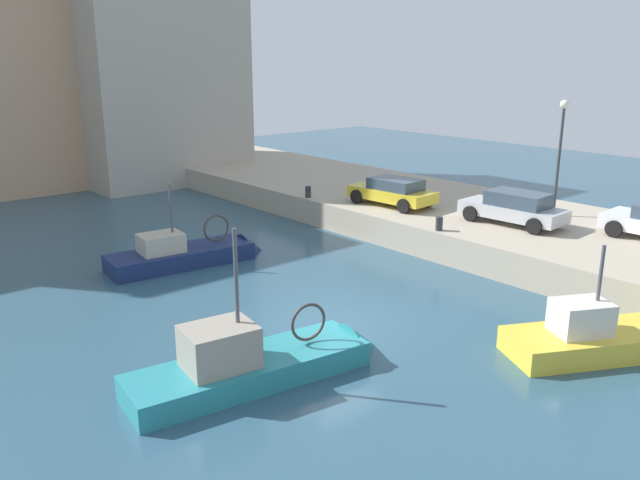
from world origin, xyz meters
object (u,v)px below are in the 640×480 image
object	(u,v)px
fishing_boat_teal	(262,372)
mooring_bollard_mid	(308,192)
parked_car_yellow	(393,191)
mooring_bollard_south	(439,224)
quay_streetlamp	(561,139)
fishing_boat_navy	(190,261)
parked_car_silver	(514,208)
fishing_boat_yellow	(619,346)

from	to	relation	value
fishing_boat_teal	mooring_bollard_mid	xyz separation A→B (m)	(10.91, 11.36, 1.31)
parked_car_yellow	mooring_bollard_south	bearing A→B (deg)	-113.63
mooring_bollard_mid	quay_streetlamp	world-z (taller)	quay_streetlamp
fishing_boat_navy	parked_car_yellow	distance (m)	9.80
fishing_boat_navy	parked_car_yellow	bearing A→B (deg)	-10.60
parked_car_yellow	quay_streetlamp	distance (m)	7.39
parked_car_silver	mooring_bollard_south	world-z (taller)	parked_car_silver
fishing_boat_teal	parked_car_yellow	distance (m)	14.91
fishing_boat_navy	parked_car_yellow	xyz separation A→B (m)	(9.48, -1.77, 1.74)
fishing_boat_yellow	mooring_bollard_mid	size ratio (longest dim) A/B	11.80
mooring_bollard_south	quay_streetlamp	size ratio (longest dim) A/B	0.11
fishing_boat_navy	fishing_boat_teal	world-z (taller)	fishing_boat_teal
fishing_boat_yellow	parked_car_yellow	distance (m)	13.51
mooring_bollard_south	fishing_boat_yellow	bearing A→B (deg)	-107.04
mooring_bollard_mid	quay_streetlamp	bearing A→B (deg)	-59.48
mooring_bollard_south	fishing_boat_navy	bearing A→B (deg)	142.10
mooring_bollard_south	fishing_boat_teal	bearing A→B (deg)	-162.87
parked_car_silver	fishing_boat_yellow	bearing A→B (deg)	-128.25
mooring_bollard_south	quay_streetlamp	distance (m)	6.58
mooring_bollard_mid	mooring_bollard_south	bearing A→B (deg)	-90.00
parked_car_yellow	mooring_bollard_mid	xyz separation A→B (m)	(-1.83, 3.82, -0.38)
mooring_bollard_mid	parked_car_yellow	bearing A→B (deg)	-64.40
fishing_boat_yellow	mooring_bollard_mid	xyz separation A→B (m)	(2.60, 16.47, 1.35)
fishing_boat_navy	fishing_boat_teal	size ratio (longest dim) A/B	0.91
fishing_boat_navy	mooring_bollard_mid	bearing A→B (deg)	14.95
quay_streetlamp	fishing_boat_teal	bearing A→B (deg)	-173.87
fishing_boat_navy	mooring_bollard_mid	size ratio (longest dim) A/B	11.70
fishing_boat_teal	mooring_bollard_south	distance (m)	11.50
mooring_bollard_mid	quay_streetlamp	distance (m)	11.52
parked_car_silver	mooring_bollard_south	bearing A→B (deg)	156.33
parked_car_yellow	mooring_bollard_south	world-z (taller)	parked_car_yellow
fishing_boat_teal	fishing_boat_yellow	xyz separation A→B (m)	(8.32, -5.11, -0.05)
mooring_bollard_mid	quay_streetlamp	xyz separation A→B (m)	(5.65, -9.59, 2.98)
parked_car_yellow	mooring_bollard_south	xyz separation A→B (m)	(-1.83, -4.18, -0.38)
parked_car_yellow	parked_car_silver	distance (m)	5.64
fishing_boat_navy	mooring_bollard_mid	world-z (taller)	fishing_boat_navy
fishing_boat_yellow	mooring_bollard_mid	bearing A→B (deg)	81.04
parked_car_silver	mooring_bollard_mid	size ratio (longest dim) A/B	7.74
fishing_boat_yellow	parked_car_silver	xyz separation A→B (m)	(5.63, 7.14, 1.77)
mooring_bollard_south	mooring_bollard_mid	xyz separation A→B (m)	(0.00, 8.00, 0.00)
mooring_bollard_south	mooring_bollard_mid	size ratio (longest dim) A/B	1.00
parked_car_yellow	fishing_boat_yellow	bearing A→B (deg)	-109.28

